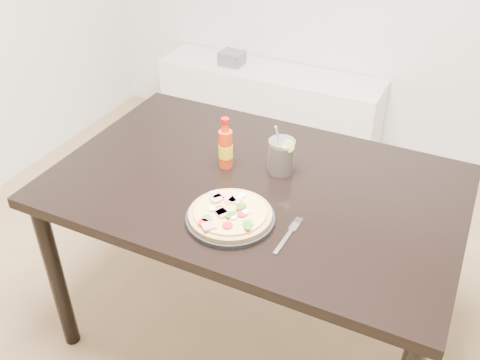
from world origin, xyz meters
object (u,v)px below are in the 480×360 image
at_px(fork, 289,234).
at_px(media_console, 269,107).
at_px(dining_table, 255,200).
at_px(hot_sauce_bottle, 226,148).
at_px(pizza, 230,213).
at_px(plate, 230,218).
at_px(cola_cup, 281,157).

distance_m(fork, media_console, 1.90).
distance_m(dining_table, media_console, 1.61).
distance_m(dining_table, fork, 0.31).
bearing_deg(media_console, hot_sauce_bottle, -73.26).
bearing_deg(hot_sauce_bottle, dining_table, -17.46).
height_order(pizza, fork, pizza).
height_order(dining_table, media_console, dining_table).
bearing_deg(plate, hot_sauce_bottle, 119.69).
height_order(hot_sauce_bottle, fork, hot_sauce_bottle).
xyz_separation_m(hot_sauce_bottle, media_console, (-0.42, 1.41, -0.58)).
relative_size(plate, hot_sauce_bottle, 1.45).
height_order(hot_sauce_bottle, media_console, hot_sauce_bottle).
bearing_deg(dining_table, hot_sauce_bottle, 162.54).
height_order(hot_sauce_bottle, cola_cup, hot_sauce_bottle).
bearing_deg(dining_table, cola_cup, 61.45).
height_order(fork, media_console, fork).
xyz_separation_m(dining_table, pizza, (0.02, -0.23, 0.11)).
distance_m(cola_cup, fork, 0.36).
xyz_separation_m(pizza, fork, (0.19, 0.01, -0.02)).
bearing_deg(media_console, dining_table, -68.93).
xyz_separation_m(hot_sauce_bottle, fork, (0.35, -0.26, -0.07)).
height_order(cola_cup, fork, cola_cup).
relative_size(hot_sauce_bottle, cola_cup, 1.05).
height_order(plate, pizza, pizza).
xyz_separation_m(plate, fork, (0.19, 0.01, -0.01)).
distance_m(hot_sauce_bottle, cola_cup, 0.20).
relative_size(hot_sauce_bottle, fork, 1.03).
bearing_deg(cola_cup, media_console, 114.42).
relative_size(dining_table, media_console, 1.00).
xyz_separation_m(cola_cup, media_console, (-0.61, 1.35, -0.56)).
relative_size(dining_table, cola_cup, 7.62).
height_order(dining_table, plate, plate).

